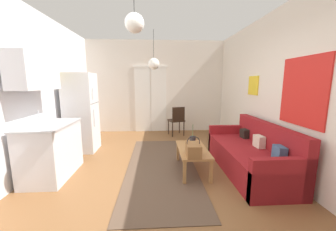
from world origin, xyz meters
TOP-DOWN VIEW (x-y plane):
  - ground_plane at (0.00, 0.00)m, footprint 4.82×7.28m
  - wall_back at (-0.01, 3.39)m, footprint 4.42×0.13m
  - wall_right at (2.16, 0.00)m, footprint 0.12×6.88m
  - wall_left at (-2.16, 0.00)m, footprint 0.12×6.88m
  - area_rug at (0.08, 0.57)m, footprint 1.25×3.18m
  - couch at (1.68, 0.31)m, footprint 0.84×2.03m
  - coffee_table at (0.63, 0.37)m, footprint 0.50×1.01m
  - bamboo_vase at (0.64, 0.43)m, footprint 0.11×0.11m
  - handbag at (0.58, 0.02)m, footprint 0.23×0.34m
  - refrigerator at (-1.70, 1.59)m, footprint 0.64×0.61m
  - kitchen_counter at (-1.78, 0.32)m, footprint 0.63×1.06m
  - accent_chair at (0.61, 2.73)m, footprint 0.51×0.50m
  - pendant_lamp_near at (-0.25, -0.39)m, footprint 0.23×0.23m
  - pendant_lamp_far at (-0.05, 2.14)m, footprint 0.28×0.28m

SIDE VIEW (x-z plane):
  - ground_plane at x=0.00m, z-range -0.10..0.00m
  - area_rug at x=0.08m, z-range 0.00..0.01m
  - couch at x=1.68m, z-range -0.15..0.71m
  - coffee_table at x=0.63m, z-range 0.15..0.56m
  - accent_chair at x=0.61m, z-range 0.06..0.92m
  - handbag at x=0.58m, z-range 0.35..0.67m
  - bamboo_vase at x=0.64m, z-range 0.30..0.73m
  - kitchen_counter at x=-1.78m, z-range -0.26..1.75m
  - refrigerator at x=-1.70m, z-range 0.00..1.77m
  - wall_back at x=-0.01m, z-range -0.01..2.83m
  - wall_right at x=2.16m, z-range 0.00..2.84m
  - wall_left at x=-2.16m, z-range 0.00..2.84m
  - pendant_lamp_far at x=-0.05m, z-range 1.54..2.50m
  - pendant_lamp_near at x=-0.25m, z-range 1.92..2.61m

